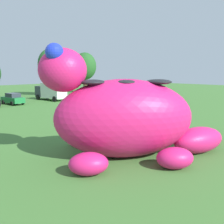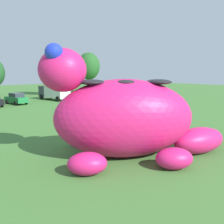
% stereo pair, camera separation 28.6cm
% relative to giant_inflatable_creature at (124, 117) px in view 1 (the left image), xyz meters
% --- Properties ---
extents(ground_plane, '(160.00, 160.00, 0.00)m').
position_rel_giant_inflatable_creature_xyz_m(ground_plane, '(1.22, 0.69, -2.35)').
color(ground_plane, '#427533').
extents(giant_inflatable_creature, '(12.09, 8.84, 6.42)m').
position_rel_giant_inflatable_creature_xyz_m(giant_inflatable_creature, '(0.00, 0.00, 0.00)').
color(giant_inflatable_creature, '#E01E6B').
rests_on(giant_inflatable_creature, ground).
extents(car_green, '(2.21, 4.23, 1.72)m').
position_rel_giant_inflatable_creature_xyz_m(car_green, '(5.73, 27.63, -1.49)').
color(car_green, '#1E7238').
rests_on(car_green, ground).
extents(box_truck, '(2.73, 6.53, 2.95)m').
position_rel_giant_inflatable_creature_xyz_m(box_truck, '(12.87, 28.45, -0.75)').
color(box_truck, '#333842').
rests_on(box_truck, ground).
extents(tree_centre, '(5.31, 5.31, 9.43)m').
position_rel_giant_inflatable_creature_xyz_m(tree_centre, '(17.53, 35.47, 3.82)').
color(tree_centre, brown).
rests_on(tree_centre, ground).
extents(tree_centre_right, '(5.14, 5.14, 9.12)m').
position_rel_giant_inflatable_creature_xyz_m(tree_centre_right, '(26.97, 36.47, 3.62)').
color(tree_centre_right, brown).
rests_on(tree_centre_right, ground).
extents(spectator_near_inflatable, '(0.38, 0.26, 1.71)m').
position_rel_giant_inflatable_creature_xyz_m(spectator_near_inflatable, '(10.24, 6.45, -1.50)').
color(spectator_near_inflatable, '#2D334C').
rests_on(spectator_near_inflatable, ground).
extents(spectator_mid_field, '(0.38, 0.26, 1.71)m').
position_rel_giant_inflatable_creature_xyz_m(spectator_mid_field, '(11.16, 20.30, -1.50)').
color(spectator_mid_field, '#726656').
rests_on(spectator_mid_field, ground).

